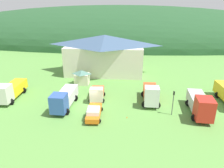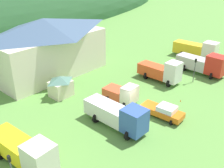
{
  "view_description": "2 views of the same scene",
  "coord_description": "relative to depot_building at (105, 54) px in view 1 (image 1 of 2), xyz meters",
  "views": [
    {
      "loc": [
        6.37,
        -30.53,
        15.91
      ],
      "look_at": [
        3.2,
        4.74,
        2.21
      ],
      "focal_mm": 33.96,
      "sensor_mm": 36.0,
      "label": 1
    },
    {
      "loc": [
        -23.3,
        -17.21,
        17.72
      ],
      "look_at": [
        1.36,
        4.87,
        1.72
      ],
      "focal_mm": 42.95,
      "sensor_mm": 36.0,
      "label": 2
    }
  ],
  "objects": [
    {
      "name": "box_truck_blue",
      "position": [
        -4.27,
        -19.0,
        -2.99
      ],
      "size": [
        3.12,
        8.04,
        3.26
      ],
      "rotation": [
        0.0,
        0.0,
        -1.59
      ],
      "color": "#3356AD",
      "rests_on": "ground"
    },
    {
      "name": "service_pickup_orange",
      "position": [
        0.97,
        -21.66,
        -3.79
      ],
      "size": [
        2.54,
        5.32,
        1.66
      ],
      "rotation": [
        0.0,
        0.0,
        -1.52
      ],
      "color": "orange",
      "rests_on": "ground"
    },
    {
      "name": "ground_plane",
      "position": [
        -0.3,
        -18.22,
        -4.62
      ],
      "size": [
        200.0,
        200.0,
        0.0
      ],
      "primitive_type": "plane",
      "color": "#5B9342"
    },
    {
      "name": "crane_truck_red",
      "position": [
        16.61,
        -19.48,
        -2.85
      ],
      "size": [
        3.41,
        8.16,
        3.61
      ],
      "rotation": [
        0.0,
        0.0,
        -1.63
      ],
      "color": "red",
      "rests_on": "ground"
    },
    {
      "name": "light_truck_cream",
      "position": [
        0.51,
        -15.68,
        -3.35
      ],
      "size": [
        2.87,
        4.66,
        2.63
      ],
      "rotation": [
        0.0,
        0.0,
        -1.5
      ],
      "color": "beige",
      "rests_on": "ground"
    },
    {
      "name": "traffic_cone_near_pickup",
      "position": [
        5.82,
        -21.43,
        -4.62
      ],
      "size": [
        0.36,
        0.36,
        0.5
      ],
      "primitive_type": "cone",
      "color": "orange",
      "rests_on": "ground"
    },
    {
      "name": "heavy_rig_white",
      "position": [
        9.62,
        -15.99,
        -2.95
      ],
      "size": [
        3.09,
        6.85,
        3.59
      ],
      "rotation": [
        0.0,
        0.0,
        -1.59
      ],
      "color": "white",
      "rests_on": "ground"
    },
    {
      "name": "depot_building",
      "position": [
        0.0,
        0.0,
        0.0
      ],
      "size": [
        18.91,
        10.79,
        8.97
      ],
      "color": "silver",
      "rests_on": "ground"
    },
    {
      "name": "play_shed_cream",
      "position": [
        -3.8,
        -8.25,
        -3.09
      ],
      "size": [
        3.05,
        2.52,
        2.98
      ],
      "color": "beige",
      "rests_on": "ground"
    },
    {
      "name": "flatbed_truck_yellow",
      "position": [
        -14.55,
        -16.69,
        -2.97
      ],
      "size": [
        3.34,
        8.14,
        3.37
      ],
      "rotation": [
        0.0,
        0.0,
        -1.52
      ],
      "color": "silver",
      "rests_on": "ground"
    },
    {
      "name": "traffic_light_east",
      "position": [
        12.54,
        -19.83,
        -2.25
      ],
      "size": [
        0.2,
        0.32,
        3.83
      ],
      "color": "#4C4C51",
      "rests_on": "ground"
    },
    {
      "name": "forested_hill_backdrop",
      "position": [
        -0.3,
        48.2,
        -4.62
      ],
      "size": [
        179.01,
        60.0,
        29.75
      ],
      "primitive_type": "ellipsoid",
      "color": "#234C28",
      "rests_on": "ground"
    }
  ]
}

